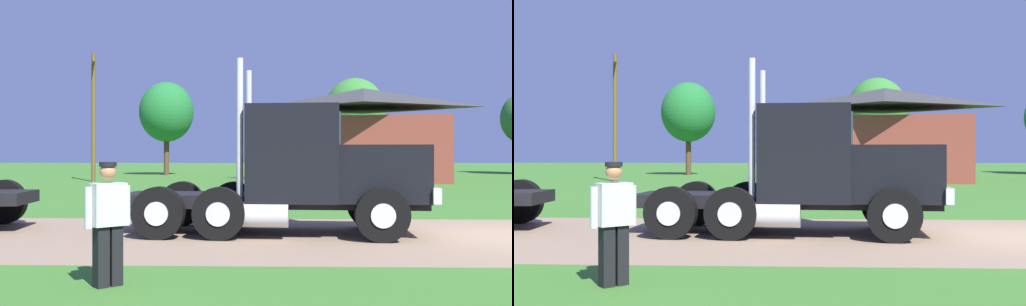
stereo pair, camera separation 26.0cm
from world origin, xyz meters
The scene contains 6 objects.
truck_foreground_white centered at (-4.35, 0.45, 1.34)m, with size 6.75×2.92×3.70m.
visitor_standing_near centered at (-7.25, -4.67, 0.89)m, with size 0.50×0.49×1.63m.
shed_building centered at (0.77, 25.65, 2.89)m, with size 11.69×8.91×6.00m.
utility_pole_near centered at (-16.40, 24.05, 4.30)m, with size 0.85×2.12×8.09m.
tree_left centered at (-13.89, 35.51, 5.18)m, with size 4.48×4.48×7.67m.
tree_mid centered at (2.29, 40.64, 5.57)m, with size 5.49×5.49×8.60m.
Camera 2 is at (-4.81, -12.25, 1.74)m, focal length 40.88 mm.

